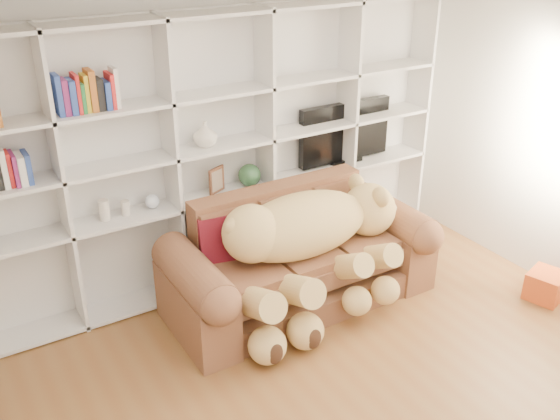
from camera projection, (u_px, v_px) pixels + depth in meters
ceiling at (430, 3)px, 2.85m from camera, size 5.00×5.00×0.00m
wall_back at (209, 133)px, 5.36m from camera, size 5.00×0.02×2.70m
bookshelf at (190, 148)px, 5.16m from camera, size 4.43×0.35×2.40m
sofa at (298, 263)px, 5.32m from camera, size 2.28×0.98×0.96m
teddy_bear at (309, 240)px, 5.03m from camera, size 1.78×0.96×1.03m
throw_pillow at (224, 240)px, 5.02m from camera, size 0.44×0.30×0.42m
gift_box at (546, 285)px, 5.44m from camera, size 0.38×0.36×0.25m
tv at (345, 133)px, 5.96m from camera, size 0.99×0.18×0.59m
picture_frame at (217, 180)px, 5.35m from camera, size 0.18×0.10×0.23m
green_vase at (250, 175)px, 5.51m from camera, size 0.20×0.20×0.20m
figurine_tall at (104, 210)px, 4.90m from camera, size 0.11×0.11×0.17m
figurine_short at (125, 208)px, 4.99m from camera, size 0.09×0.09×0.12m
snow_globe at (152, 201)px, 5.10m from camera, size 0.12×0.12×0.12m
shelf_vase at (205, 134)px, 5.12m from camera, size 0.24×0.24×0.21m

